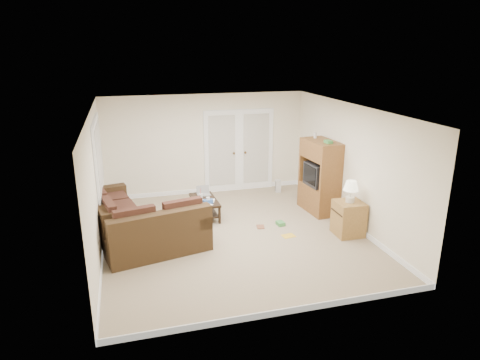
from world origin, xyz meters
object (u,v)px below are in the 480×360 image
object	(u,v)px
sectional_sofa	(132,224)
tv_armoire	(320,176)
coffee_table	(205,207)
side_cabinet	(349,216)

from	to	relation	value
sectional_sofa	tv_armoire	xyz separation A→B (m)	(4.13, 0.49, 0.48)
sectional_sofa	coffee_table	distance (m)	1.77
side_cabinet	sectional_sofa	bearing A→B (deg)	169.45
tv_armoire	side_cabinet	xyz separation A→B (m)	(0.00, -1.35, -0.42)
sectional_sofa	side_cabinet	xyz separation A→B (m)	(4.13, -0.86, 0.06)
coffee_table	side_cabinet	size ratio (longest dim) A/B	0.91
tv_armoire	side_cabinet	size ratio (longest dim) A/B	1.56
sectional_sofa	tv_armoire	distance (m)	4.18
sectional_sofa	tv_armoire	size ratio (longest dim) A/B	1.69
coffee_table	tv_armoire	bearing A→B (deg)	-9.37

